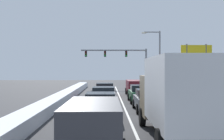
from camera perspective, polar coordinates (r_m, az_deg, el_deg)
The scene contains 15 objects.
ground_plane at distance 22.81m, azimuth 2.37°, elevation -7.12°, with size 120.00×120.00×0.00m, color #333335.
lane_stripe_between_right_lane_and_center_lane at distance 27.15m, azimuth 1.86°, elevation -5.95°, with size 0.14×48.20×0.01m, color silver.
snow_bank_right_shoulder at distance 27.86m, azimuth 12.85°, elevation -4.89°, with size 1.58×48.20×0.89m, color white.
snow_bank_left_shoulder at distance 27.39m, azimuth -9.33°, elevation -5.13°, with size 1.30×48.20×0.74m, color white.
box_truck_right_lane_nearest at distance 12.82m, azimuth 12.18°, elevation -4.22°, with size 2.53×7.20×3.36m.
sedan_gray_right_lane_second at distance 21.26m, azimuth 6.87°, elevation -5.58°, with size 2.00×4.50×1.51m.
sedan_green_right_lane_third at distance 26.91m, azimuth 5.29°, elevation -4.38°, with size 2.00×4.50×1.51m.
suv_maroon_right_lane_fourth at distance 33.75m, azimuth 4.49°, elevation -3.05°, with size 2.16×4.90×1.67m.
suv_charcoal_center_lane_nearest at distance 11.22m, azimuth -3.60°, elevation -9.39°, with size 2.16×4.90×1.67m.
sedan_black_center_lane_second at distance 17.92m, azimuth -2.16°, elevation -6.64°, with size 2.00×4.50×1.51m.
sedan_silver_center_lane_third at distance 23.90m, azimuth -1.59°, elevation -4.95°, with size 2.00×4.50×1.51m.
sedan_red_center_lane_fourth at distance 30.78m, azimuth -1.35°, elevation -3.82°, with size 2.00×4.50×1.51m.
traffic_light_gantry at distance 48.97m, azimuth 2.07°, elevation 2.27°, with size 10.60×0.47×6.20m.
street_lamp_right_mid at distance 42.91m, azimuth 8.44°, elevation 2.83°, with size 2.66×0.36×8.22m.
roadside_sign_right at distance 32.75m, azimuth 15.48°, elevation 2.11°, with size 3.20×0.16×5.50m.
Camera 1 is at (-1.24, -5.06, 2.86)m, focal length 48.97 mm.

